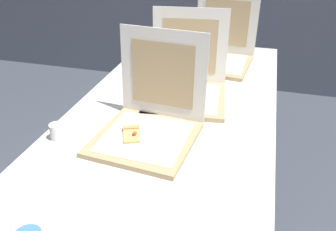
# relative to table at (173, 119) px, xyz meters

# --- Properties ---
(table) EXTENTS (0.95, 2.09, 0.75)m
(table) POSITION_rel_table_xyz_m (0.00, 0.00, 0.00)
(table) COLOR silver
(table) RESTS_ON ground
(pizza_box_front) EXTENTS (0.42, 0.44, 0.41)m
(pizza_box_front) POSITION_rel_table_xyz_m (-0.04, -0.24, 0.11)
(pizza_box_front) COLOR tan
(pizza_box_front) RESTS_ON table
(pizza_box_middle) EXTENTS (0.44, 0.46, 0.41)m
(pizza_box_middle) POSITION_rel_table_xyz_m (0.03, 0.16, 0.11)
(pizza_box_middle) COLOR tan
(pizza_box_middle) RESTS_ON table
(pizza_box_back) EXTENTS (0.42, 0.44, 0.41)m
(pizza_box_back) POSITION_rel_table_xyz_m (0.12, 0.67, 0.11)
(pizza_box_back) COLOR tan
(pizza_box_back) RESTS_ON table
(cup_white_near_left) EXTENTS (0.06, 0.06, 0.07)m
(cup_white_near_left) POSITION_rel_table_xyz_m (-0.40, -0.36, 0.08)
(cup_white_near_left) COLOR white
(cup_white_near_left) RESTS_ON table
(cup_white_far) EXTENTS (0.06, 0.06, 0.07)m
(cup_white_far) POSITION_rel_table_xyz_m (-0.23, 0.29, 0.08)
(cup_white_far) COLOR white
(cup_white_far) RESTS_ON table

